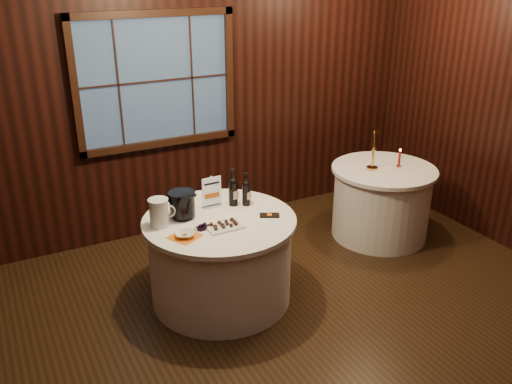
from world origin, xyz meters
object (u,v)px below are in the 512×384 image
main_table (220,259)px  port_bottle_left (233,190)px  side_table (381,202)px  sign_stand (212,196)px  chocolate_plate (224,226)px  grape_bunch (204,227)px  glass_pitcher (159,212)px  port_bottle_right (246,191)px  chocolate_box (270,215)px  red_candle (399,160)px  ice_bucket (182,204)px  cracker_bowl (185,234)px  brass_candlestick (373,155)px

main_table → port_bottle_left: 0.60m
side_table → sign_stand: 2.02m
chocolate_plate → grape_bunch: bearing=164.8°
glass_pitcher → port_bottle_right: bearing=19.1°
side_table → port_bottle_left: (-1.78, -0.11, 0.53)m
side_table → chocolate_box: size_ratio=6.57×
side_table → port_bottle_left: bearing=-176.5°
main_table → red_candle: red_candle is taller
port_bottle_right → ice_bucket: bearing=158.1°
glass_pitcher → cracker_bowl: glass_pitcher is taller
sign_stand → port_bottle_right: 0.30m
chocolate_box → brass_candlestick: bearing=46.2°
main_table → chocolate_box: (0.39, -0.15, 0.39)m
port_bottle_right → glass_pitcher: bearing=162.6°
chocolate_plate → port_bottle_left: bearing=55.2°
port_bottle_left → port_bottle_right: size_ratio=1.11×
chocolate_plate → chocolate_box: size_ratio=1.79×
chocolate_plate → chocolate_box: bearing=2.3°
ice_bucket → grape_bunch: ice_bucket is taller
side_table → brass_candlestick: 0.55m
main_table → port_bottle_right: size_ratio=4.30×
port_bottle_left → chocolate_box: port_bottle_left is taller
cracker_bowl → brass_candlestick: (2.23, 0.51, 0.13)m
chocolate_plate → main_table: bearing=79.9°
grape_bunch → side_table: bearing=11.0°
red_candle → ice_bucket: bearing=-177.7°
chocolate_plate → red_candle: size_ratio=1.48×
port_bottle_right → grape_bunch: bearing=-172.8°
port_bottle_right → brass_candlestick: size_ratio=0.72×
grape_bunch → chocolate_box: bearing=-2.6°
cracker_bowl → red_candle: bearing=9.6°
chocolate_box → glass_pitcher: size_ratio=0.71×
chocolate_plate → brass_candlestick: 1.97m
glass_pitcher → red_candle: size_ratio=1.17×
chocolate_box → cracker_bowl: 0.76m
chocolate_plate → cracker_bowl: same height
port_bottle_left → glass_pitcher: bearing=174.3°
ice_bucket → chocolate_box: (0.65, -0.31, -0.11)m
red_candle → glass_pitcher: bearing=-176.7°
ice_bucket → cracker_bowl: size_ratio=1.49×
port_bottle_right → brass_candlestick: bearing=-13.1°
chocolate_plate → cracker_bowl: size_ratio=1.92×
port_bottle_right → glass_pitcher: 0.80m
brass_candlestick → side_table: bearing=-15.5°
glass_pitcher → side_table: bearing=20.8°
main_table → glass_pitcher: 0.70m
grape_bunch → chocolate_plate: bearing=-15.2°
cracker_bowl → red_candle: size_ratio=0.77×
main_table → port_bottle_left: port_bottle_left is taller
main_table → glass_pitcher: size_ratio=5.52×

